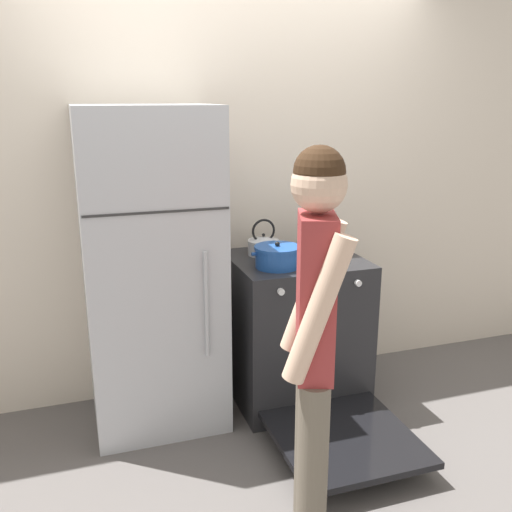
{
  "coord_description": "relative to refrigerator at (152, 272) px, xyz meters",
  "views": [
    {
      "loc": [
        -0.95,
        -3.35,
        1.83
      ],
      "look_at": [
        -0.0,
        -0.49,
        0.98
      ],
      "focal_mm": 40.0,
      "sensor_mm": 36.0,
      "label": 1
    }
  ],
  "objects": [
    {
      "name": "refrigerator",
      "position": [
        0.0,
        0.0,
        0.0
      ],
      "size": [
        0.73,
        0.65,
        1.79
      ],
      "color": "#B7BABF",
      "rests_on": "ground_plane"
    },
    {
      "name": "dutch_oven_pot",
      "position": [
        0.68,
        -0.16,
        0.07
      ],
      "size": [
        0.3,
        0.26,
        0.15
      ],
      "color": "#1E4C9E",
      "rests_on": "stove_range"
    },
    {
      "name": "stove_range",
      "position": [
        0.85,
        -0.06,
        -0.45
      ],
      "size": [
        0.76,
        1.39,
        0.9
      ],
      "color": "#232326",
      "rests_on": "ground_plane"
    },
    {
      "name": "wall_back",
      "position": [
        0.55,
        0.34,
        0.38
      ],
      "size": [
        10.0,
        0.06,
        2.55
      ],
      "color": "beige",
      "rests_on": "ground_plane"
    },
    {
      "name": "person",
      "position": [
        0.42,
        -1.25,
        0.06
      ],
      "size": [
        0.34,
        0.4,
        1.67
      ],
      "rotation": [
        0.0,
        0.0,
        1.23
      ],
      "color": "#6B6051",
      "rests_on": "ground_plane"
    },
    {
      "name": "tea_kettle",
      "position": [
        0.69,
        0.11,
        0.07
      ],
      "size": [
        0.24,
        0.19,
        0.22
      ],
      "color": "silver",
      "rests_on": "stove_range"
    },
    {
      "name": "ground_plane",
      "position": [
        0.55,
        0.31,
        -0.89
      ],
      "size": [
        14.0,
        14.0,
        0.0
      ],
      "primitive_type": "plane",
      "color": "#5B5654"
    },
    {
      "name": "utensil_jar",
      "position": [
        1.04,
        0.12,
        0.08
      ],
      "size": [
        0.08,
        0.08,
        0.28
      ],
      "color": "#B7BABF",
      "rests_on": "stove_range"
    }
  ]
}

